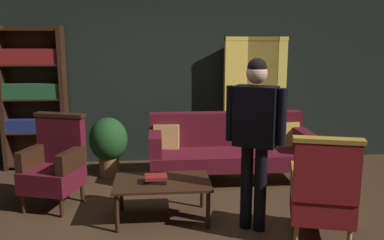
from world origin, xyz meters
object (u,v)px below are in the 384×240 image
at_px(book_black_cloth, 156,181).
at_px(velvet_couch, 228,146).
at_px(armchair_wing_left, 55,164).
at_px(coffee_table, 162,185).
at_px(potted_plant, 108,142).
at_px(bookshelf, 34,95).
at_px(book_red_leather, 156,177).
at_px(armchair_gilt_accent, 323,192).
at_px(folding_screen, 261,97).
at_px(standing_figure, 255,129).

bearing_deg(book_black_cloth, velvet_couch, 52.08).
bearing_deg(book_black_cloth, armchair_wing_left, 155.21).
bearing_deg(coffee_table, velvet_couch, 53.16).
height_order(velvet_couch, potted_plant, velvet_couch).
distance_m(bookshelf, coffee_table, 2.75).
distance_m(potted_plant, book_red_leather, 1.66).
bearing_deg(armchair_gilt_accent, book_black_cloth, 159.08).
distance_m(folding_screen, standing_figure, 2.51).
height_order(folding_screen, book_red_leather, folding_screen).
relative_size(armchair_wing_left, book_red_leather, 4.56).
bearing_deg(folding_screen, book_red_leather, -127.30).
relative_size(armchair_gilt_accent, armchair_wing_left, 1.00).
xyz_separation_m(coffee_table, standing_figure, (0.89, -0.30, 0.65)).
distance_m(armchair_wing_left, book_black_cloth, 1.25).
bearing_deg(armchair_gilt_accent, bookshelf, 141.61).
bearing_deg(coffee_table, armchair_gilt_accent, -22.90).
bearing_deg(potted_plant, velvet_couch, -9.66).
relative_size(book_black_cloth, book_red_leather, 1.01).
xyz_separation_m(coffee_table, armchair_gilt_accent, (1.47, -0.62, 0.12)).
relative_size(bookshelf, velvet_couch, 0.97).
xyz_separation_m(folding_screen, book_black_cloth, (-1.64, -2.15, -0.55)).
xyz_separation_m(standing_figure, potted_plant, (-1.60, 1.80, -0.55)).
relative_size(armchair_gilt_accent, book_black_cloth, 4.52).
xyz_separation_m(bookshelf, armchair_gilt_accent, (3.26, -2.58, -0.59)).
bearing_deg(standing_figure, bookshelf, 139.83).
relative_size(folding_screen, velvet_couch, 0.90).
xyz_separation_m(bookshelf, armchair_wing_left, (0.59, -1.47, -0.59)).
relative_size(velvet_couch, book_black_cloth, 9.21).
bearing_deg(book_red_leather, armchair_gilt_accent, -20.92).
distance_m(velvet_couch, armchair_wing_left, 2.23).
relative_size(folding_screen, coffee_table, 1.90).
height_order(velvet_couch, book_red_leather, velvet_couch).
relative_size(folding_screen, standing_figure, 1.12).
xyz_separation_m(velvet_couch, coffee_table, (-0.91, -1.22, -0.08)).
relative_size(bookshelf, book_black_cloth, 8.91).
distance_m(armchair_gilt_accent, standing_figure, 0.85).
bearing_deg(book_red_leather, potted_plant, 112.89).
bearing_deg(folding_screen, book_black_cloth, -127.30).
distance_m(armchair_gilt_accent, armchair_wing_left, 2.89).
relative_size(bookshelf, coffee_table, 2.05).
bearing_deg(velvet_couch, bookshelf, 164.63).
distance_m(folding_screen, velvet_couch, 1.24).
bearing_deg(bookshelf, book_red_leather, -49.17).
bearing_deg(coffee_table, standing_figure, -18.77).
height_order(folding_screen, book_black_cloth, folding_screen).
height_order(coffee_table, book_red_leather, book_red_leather).
bearing_deg(armchair_gilt_accent, armchair_wing_left, 157.41).
distance_m(folding_screen, potted_plant, 2.42).
bearing_deg(potted_plant, standing_figure, -48.27).
distance_m(armchair_wing_left, book_red_leather, 1.25).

